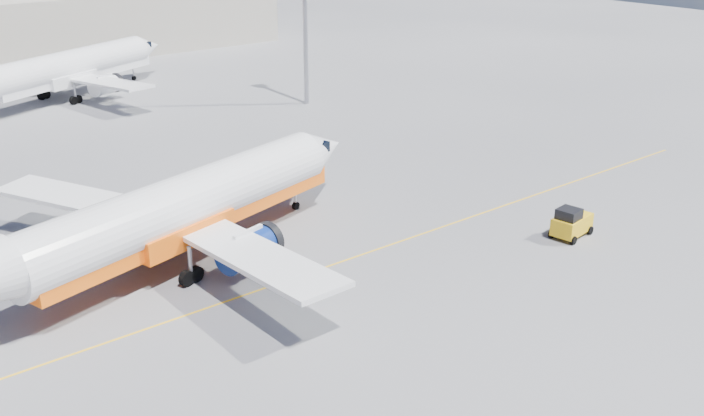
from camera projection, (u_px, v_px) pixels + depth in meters
ground at (364, 284)px, 42.38m from camera, size 240.00×240.00×0.00m
taxi_line at (330, 265)px, 44.55m from camera, size 70.00×0.15×0.01m
terminal_main at (13, 30)px, 98.13m from camera, size 70.00×14.00×8.00m
main_jet at (170, 213)px, 43.25m from camera, size 32.54×24.83×9.84m
second_jet at (63, 70)px, 79.98m from camera, size 30.43×22.89×9.41m
gse_tug at (571, 223)px, 48.05m from camera, size 2.92×2.04×1.95m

